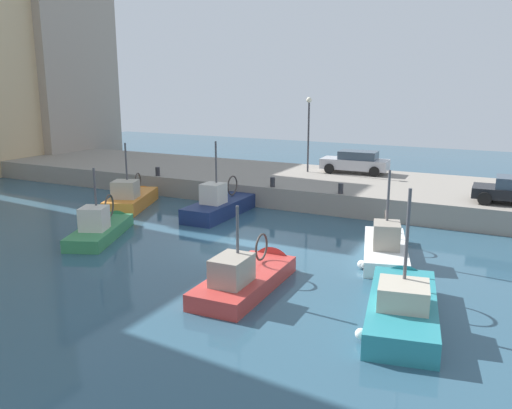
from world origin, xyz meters
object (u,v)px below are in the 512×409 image
at_px(fishing_boat_green, 103,232).
at_px(fishing_boat_navy, 223,212).
at_px(mooring_bollard_south, 341,188).
at_px(parked_car_silver, 356,162).
at_px(fishing_boat_white, 385,252).
at_px(fishing_boat_orange, 133,204).
at_px(fishing_boat_teal, 402,313).
at_px(mooring_bollard_north, 158,171).
at_px(quay_streetlamp, 309,122).
at_px(fishing_boat_red, 250,282).
at_px(mooring_bollard_mid, 273,182).

bearing_deg(fishing_boat_green, fishing_boat_navy, -25.45).
bearing_deg(mooring_bollard_south, parked_car_silver, 9.97).
height_order(fishing_boat_white, fishing_boat_orange, fishing_boat_orange).
distance_m(fishing_boat_white, fishing_boat_teal, 5.97).
height_order(fishing_boat_white, mooring_bollard_north, fishing_boat_white).
height_order(mooring_bollard_south, quay_streetlamp, quay_streetlamp).
distance_m(fishing_boat_white, fishing_boat_navy, 9.99).
bearing_deg(mooring_bollard_south, quay_streetlamp, 35.95).
distance_m(fishing_boat_teal, quay_streetlamp, 19.97).
relative_size(fishing_boat_red, fishing_boat_orange, 1.01).
height_order(fishing_boat_red, mooring_bollard_south, fishing_boat_red).
distance_m(fishing_boat_teal, mooring_bollard_south, 12.64).
xyz_separation_m(fishing_boat_green, fishing_boat_red, (-2.45, -8.99, -0.02)).
xyz_separation_m(fishing_boat_red, mooring_bollard_south, (11.11, 0.32, 1.35)).
bearing_deg(parked_car_silver, fishing_boat_white, -157.98).
distance_m(fishing_boat_green, fishing_boat_teal, 14.56).
distance_m(fishing_boat_white, mooring_bollard_north, 16.76).
distance_m(fishing_boat_orange, mooring_bollard_north, 3.60).
bearing_deg(mooring_bollard_south, mooring_bollard_north, 90.00).
relative_size(fishing_boat_white, mooring_bollard_north, 11.16).
bearing_deg(fishing_boat_orange, mooring_bollard_north, 11.58).
relative_size(fishing_boat_teal, mooring_bollard_north, 11.70).
distance_m(fishing_boat_navy, mooring_bollard_north, 6.87).
xyz_separation_m(fishing_boat_navy, mooring_bollard_south, (2.57, -5.77, 1.35)).
relative_size(fishing_boat_green, fishing_boat_orange, 1.01).
height_order(fishing_boat_teal, mooring_bollard_north, fishing_boat_teal).
bearing_deg(fishing_boat_green, parked_car_silver, -26.22).
bearing_deg(fishing_boat_orange, fishing_boat_navy, -82.78).
bearing_deg(fishing_boat_orange, fishing_boat_green, -153.74).
bearing_deg(fishing_boat_green, fishing_boat_teal, -100.13).
bearing_deg(fishing_boat_green, fishing_boat_white, -75.99).
bearing_deg(fishing_boat_red, mooring_bollard_mid, 21.25).
relative_size(fishing_boat_white, mooring_bollard_mid, 11.16).
relative_size(fishing_boat_white, fishing_boat_teal, 0.95).
relative_size(fishing_boat_white, parked_car_silver, 1.41).
height_order(fishing_boat_red, parked_car_silver, fishing_boat_red).
height_order(fishing_boat_green, mooring_bollard_north, fishing_boat_green).
bearing_deg(quay_streetlamp, parked_car_silver, -72.16).
bearing_deg(fishing_boat_green, mooring_bollard_north, 21.02).
bearing_deg(fishing_boat_orange, parked_car_silver, -45.86).
relative_size(parked_car_silver, mooring_bollard_mid, 7.89).
bearing_deg(mooring_bollard_mid, fishing_boat_green, 151.65).
bearing_deg(mooring_bollard_south, fishing_boat_navy, 114.00).
relative_size(fishing_boat_teal, quay_streetlamp, 1.33).
relative_size(mooring_bollard_south, mooring_bollard_mid, 1.00).
bearing_deg(fishing_boat_teal, fishing_boat_orange, 64.93).
bearing_deg(fishing_boat_white, mooring_bollard_north, 70.57).
distance_m(fishing_boat_white, mooring_bollard_south, 6.84).
distance_m(mooring_bollard_north, quay_streetlamp, 10.16).
relative_size(fishing_boat_teal, mooring_bollard_south, 11.70).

